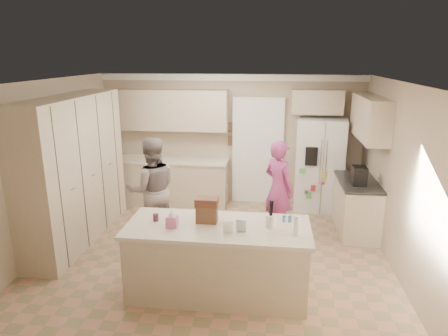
# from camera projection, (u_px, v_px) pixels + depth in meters

# --- Properties ---
(floor) EXTENTS (5.20, 4.60, 0.02)m
(floor) POSITION_uv_depth(u_px,v_px,m) (215.00, 251.00, 6.25)
(floor) COLOR tan
(floor) RESTS_ON ground
(ceiling) EXTENTS (5.20, 4.60, 0.02)m
(ceiling) POSITION_uv_depth(u_px,v_px,m) (214.00, 81.00, 5.53)
(ceiling) COLOR white
(ceiling) RESTS_ON wall_back
(wall_back) EXTENTS (5.20, 0.02, 2.60)m
(wall_back) POSITION_uv_depth(u_px,v_px,m) (231.00, 139.00, 8.10)
(wall_back) COLOR tan
(wall_back) RESTS_ON ground
(wall_front) EXTENTS (5.20, 0.02, 2.60)m
(wall_front) POSITION_uv_depth(u_px,v_px,m) (178.00, 241.00, 3.69)
(wall_front) COLOR tan
(wall_front) RESTS_ON ground
(wall_left) EXTENTS (0.02, 4.60, 2.60)m
(wall_left) POSITION_uv_depth(u_px,v_px,m) (48.00, 165.00, 6.20)
(wall_left) COLOR tan
(wall_left) RESTS_ON ground
(wall_right) EXTENTS (0.02, 4.60, 2.60)m
(wall_right) POSITION_uv_depth(u_px,v_px,m) (399.00, 177.00, 5.59)
(wall_right) COLOR tan
(wall_right) RESTS_ON ground
(crown_back) EXTENTS (5.20, 0.08, 0.12)m
(crown_back) POSITION_uv_depth(u_px,v_px,m) (231.00, 77.00, 7.71)
(crown_back) COLOR white
(crown_back) RESTS_ON wall_back
(pantry_bank) EXTENTS (0.60, 2.60, 2.35)m
(pantry_bank) POSITION_uv_depth(u_px,v_px,m) (74.00, 170.00, 6.39)
(pantry_bank) COLOR beige
(pantry_bank) RESTS_ON floor
(back_base_cab) EXTENTS (2.20, 0.60, 0.88)m
(back_base_cab) POSITION_uv_depth(u_px,v_px,m) (173.00, 182.00, 8.17)
(back_base_cab) COLOR beige
(back_base_cab) RESTS_ON floor
(back_countertop) EXTENTS (2.24, 0.63, 0.04)m
(back_countertop) POSITION_uv_depth(u_px,v_px,m) (172.00, 161.00, 8.04)
(back_countertop) COLOR beige
(back_countertop) RESTS_ON back_base_cab
(back_upper_cab) EXTENTS (2.20, 0.35, 0.80)m
(back_upper_cab) POSITION_uv_depth(u_px,v_px,m) (172.00, 110.00, 7.89)
(back_upper_cab) COLOR beige
(back_upper_cab) RESTS_ON wall_back
(doorway_opening) EXTENTS (0.90, 0.06, 2.10)m
(doorway_opening) POSITION_uv_depth(u_px,v_px,m) (258.00, 152.00, 8.07)
(doorway_opening) COLOR black
(doorway_opening) RESTS_ON floor
(doorway_casing) EXTENTS (1.02, 0.03, 2.22)m
(doorway_casing) POSITION_uv_depth(u_px,v_px,m) (258.00, 153.00, 8.04)
(doorway_casing) COLOR white
(doorway_casing) RESTS_ON floor
(wall_frame_upper) EXTENTS (0.15, 0.02, 0.20)m
(wall_frame_upper) POSITION_uv_depth(u_px,v_px,m) (232.00, 127.00, 7.99)
(wall_frame_upper) COLOR brown
(wall_frame_upper) RESTS_ON wall_back
(wall_frame_lower) EXTENTS (0.15, 0.02, 0.20)m
(wall_frame_lower) POSITION_uv_depth(u_px,v_px,m) (232.00, 141.00, 8.06)
(wall_frame_lower) COLOR brown
(wall_frame_lower) RESTS_ON wall_back
(refrigerator) EXTENTS (0.99, 0.83, 1.80)m
(refrigerator) POSITION_uv_depth(u_px,v_px,m) (320.00, 165.00, 7.74)
(refrigerator) COLOR white
(refrigerator) RESTS_ON floor
(fridge_seam) EXTENTS (0.02, 0.02, 1.78)m
(fridge_seam) POSITION_uv_depth(u_px,v_px,m) (323.00, 170.00, 7.40)
(fridge_seam) COLOR gray
(fridge_seam) RESTS_ON refrigerator
(fridge_dispenser) EXTENTS (0.22, 0.03, 0.35)m
(fridge_dispenser) POSITION_uv_depth(u_px,v_px,m) (311.00, 156.00, 7.34)
(fridge_dispenser) COLOR black
(fridge_dispenser) RESTS_ON refrigerator
(fridge_handle_l) EXTENTS (0.02, 0.02, 0.85)m
(fridge_handle_l) POSITION_uv_depth(u_px,v_px,m) (320.00, 162.00, 7.35)
(fridge_handle_l) COLOR silver
(fridge_handle_l) RESTS_ON refrigerator
(fridge_handle_r) EXTENTS (0.02, 0.02, 0.85)m
(fridge_handle_r) POSITION_uv_depth(u_px,v_px,m) (326.00, 162.00, 7.34)
(fridge_handle_r) COLOR silver
(fridge_handle_r) RESTS_ON refrigerator
(over_fridge_cab) EXTENTS (0.95, 0.35, 0.45)m
(over_fridge_cab) POSITION_uv_depth(u_px,v_px,m) (317.00, 102.00, 7.51)
(over_fridge_cab) COLOR beige
(over_fridge_cab) RESTS_ON wall_back
(right_base_cab) EXTENTS (0.60, 1.20, 0.88)m
(right_base_cab) POSITION_uv_depth(u_px,v_px,m) (356.00, 207.00, 6.81)
(right_base_cab) COLOR beige
(right_base_cab) RESTS_ON floor
(right_countertop) EXTENTS (0.63, 1.24, 0.04)m
(right_countertop) POSITION_uv_depth(u_px,v_px,m) (358.00, 182.00, 6.69)
(right_countertop) COLOR #2D2B28
(right_countertop) RESTS_ON right_base_cab
(right_upper_cab) EXTENTS (0.35, 1.50, 0.70)m
(right_upper_cab) POSITION_uv_depth(u_px,v_px,m) (370.00, 118.00, 6.58)
(right_upper_cab) COLOR beige
(right_upper_cab) RESTS_ON wall_right
(coffee_maker) EXTENTS (0.22, 0.28, 0.30)m
(coffee_maker) POSITION_uv_depth(u_px,v_px,m) (359.00, 176.00, 6.46)
(coffee_maker) COLOR black
(coffee_maker) RESTS_ON right_countertop
(island_base) EXTENTS (2.20, 0.90, 0.88)m
(island_base) POSITION_uv_depth(u_px,v_px,m) (218.00, 261.00, 5.06)
(island_base) COLOR beige
(island_base) RESTS_ON floor
(island_top) EXTENTS (2.28, 0.96, 0.05)m
(island_top) POSITION_uv_depth(u_px,v_px,m) (218.00, 227.00, 4.93)
(island_top) COLOR beige
(island_top) RESTS_ON island_base
(utensil_crock) EXTENTS (0.13, 0.13, 0.15)m
(utensil_crock) POSITION_uv_depth(u_px,v_px,m) (271.00, 221.00, 4.87)
(utensil_crock) COLOR white
(utensil_crock) RESTS_ON island_top
(tissue_box) EXTENTS (0.13, 0.13, 0.14)m
(tissue_box) POSITION_uv_depth(u_px,v_px,m) (172.00, 221.00, 4.87)
(tissue_box) COLOR pink
(tissue_box) RESTS_ON island_top
(tissue_plume) EXTENTS (0.08, 0.08, 0.08)m
(tissue_plume) POSITION_uv_depth(u_px,v_px,m) (172.00, 213.00, 4.84)
(tissue_plume) COLOR white
(tissue_plume) RESTS_ON tissue_box
(dollhouse_body) EXTENTS (0.26, 0.18, 0.22)m
(dollhouse_body) POSITION_uv_depth(u_px,v_px,m) (207.00, 214.00, 5.01)
(dollhouse_body) COLOR brown
(dollhouse_body) RESTS_ON island_top
(dollhouse_roof) EXTENTS (0.28, 0.20, 0.10)m
(dollhouse_roof) POSITION_uv_depth(u_px,v_px,m) (207.00, 202.00, 4.96)
(dollhouse_roof) COLOR #592D1E
(dollhouse_roof) RESTS_ON dollhouse_body
(jam_jar) EXTENTS (0.07, 0.07, 0.09)m
(jam_jar) POSITION_uv_depth(u_px,v_px,m) (156.00, 217.00, 5.05)
(jam_jar) COLOR #59263F
(jam_jar) RESTS_ON island_top
(greeting_card_a) EXTENTS (0.12, 0.06, 0.16)m
(greeting_card_a) POSITION_uv_depth(u_px,v_px,m) (228.00, 227.00, 4.69)
(greeting_card_a) COLOR white
(greeting_card_a) RESTS_ON island_top
(greeting_card_b) EXTENTS (0.12, 0.05, 0.16)m
(greeting_card_b) POSITION_uv_depth(u_px,v_px,m) (241.00, 226.00, 4.72)
(greeting_card_b) COLOR silver
(greeting_card_b) RESTS_ON island_top
(water_bottle) EXTENTS (0.07, 0.07, 0.24)m
(water_bottle) POSITION_uv_depth(u_px,v_px,m) (297.00, 225.00, 4.64)
(water_bottle) COLOR silver
(water_bottle) RESTS_ON island_top
(shaker_salt) EXTENTS (0.05, 0.05, 0.09)m
(shaker_salt) POSITION_uv_depth(u_px,v_px,m) (284.00, 218.00, 5.02)
(shaker_salt) COLOR #4476B3
(shaker_salt) RESTS_ON island_top
(shaker_pepper) EXTENTS (0.05, 0.05, 0.09)m
(shaker_pepper) POSITION_uv_depth(u_px,v_px,m) (290.00, 219.00, 5.02)
(shaker_pepper) COLOR #4476B3
(shaker_pepper) RESTS_ON island_top
(teen_boy) EXTENTS (1.02, 0.92, 1.72)m
(teen_boy) POSITION_uv_depth(u_px,v_px,m) (152.00, 190.00, 6.43)
(teen_boy) COLOR gray
(teen_boy) RESTS_ON floor
(teen_girl) EXTENTS (0.70, 0.70, 1.64)m
(teen_girl) POSITION_uv_depth(u_px,v_px,m) (279.00, 189.00, 6.60)
(teen_girl) COLOR #A63F6C
(teen_girl) RESTS_ON floor
(fridge_magnets) EXTENTS (0.76, 0.02, 1.44)m
(fridge_magnets) POSITION_uv_depth(u_px,v_px,m) (323.00, 170.00, 7.39)
(fridge_magnets) COLOR tan
(fridge_magnets) RESTS_ON refrigerator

